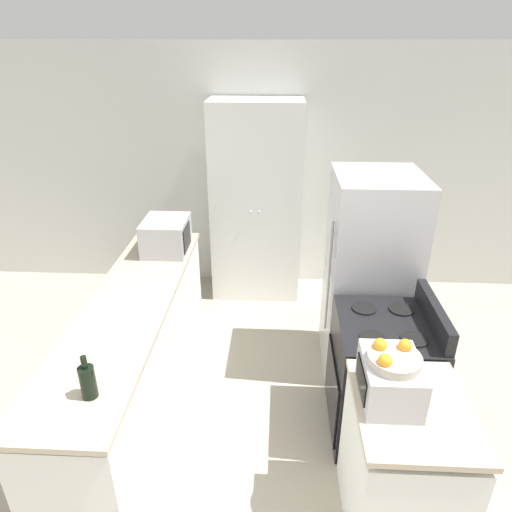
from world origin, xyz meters
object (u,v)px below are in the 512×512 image
object	(u,v)px
pantry_cabinet	(256,203)
microwave	(166,235)
toaster_oven	(390,380)
wine_bottle	(88,381)
refrigerator	(369,276)
fruit_bowl	(393,358)
stove	(380,377)

from	to	relation	value
pantry_cabinet	microwave	size ratio (longest dim) A/B	4.70
microwave	toaster_oven	xyz separation A→B (m)	(1.57, -1.76, -0.03)
microwave	pantry_cabinet	bearing A→B (deg)	51.46
wine_bottle	toaster_oven	bearing A→B (deg)	2.52
refrigerator	fruit_bowl	distance (m)	1.52
pantry_cabinet	fruit_bowl	world-z (taller)	pantry_cabinet
stove	toaster_oven	size ratio (longest dim) A/B	2.84
microwave	fruit_bowl	bearing A→B (deg)	-48.44
refrigerator	microwave	bearing A→B (deg)	170.55
pantry_cabinet	microwave	world-z (taller)	pantry_cabinet
wine_bottle	stove	bearing A→B (deg)	24.00
stove	refrigerator	world-z (taller)	refrigerator
pantry_cabinet	stove	distance (m)	2.29
pantry_cabinet	fruit_bowl	xyz separation A→B (m)	(0.83, -2.70, 0.14)
toaster_oven	stove	bearing A→B (deg)	77.95
pantry_cabinet	refrigerator	xyz separation A→B (m)	(0.99, -1.22, -0.19)
toaster_oven	wine_bottle	bearing A→B (deg)	-177.48
stove	toaster_oven	xyz separation A→B (m)	(-0.15, -0.69, 0.57)
wine_bottle	toaster_oven	world-z (taller)	wine_bottle
pantry_cabinet	refrigerator	bearing A→B (deg)	-50.97
stove	refrigerator	bearing A→B (deg)	89.22
fruit_bowl	pantry_cabinet	bearing A→B (deg)	107.01
microwave	toaster_oven	size ratio (longest dim) A/B	1.18
stove	wine_bottle	size ratio (longest dim) A/B	4.15
stove	microwave	distance (m)	2.11
toaster_oven	pantry_cabinet	bearing A→B (deg)	107.16
toaster_oven	fruit_bowl	world-z (taller)	fruit_bowl
pantry_cabinet	refrigerator	size ratio (longest dim) A/B	1.22
microwave	fruit_bowl	xyz separation A→B (m)	(1.57, -1.77, 0.13)
toaster_oven	fruit_bowl	bearing A→B (deg)	-106.73
refrigerator	fruit_bowl	bearing A→B (deg)	-96.26
wine_bottle	toaster_oven	size ratio (longest dim) A/B	0.68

